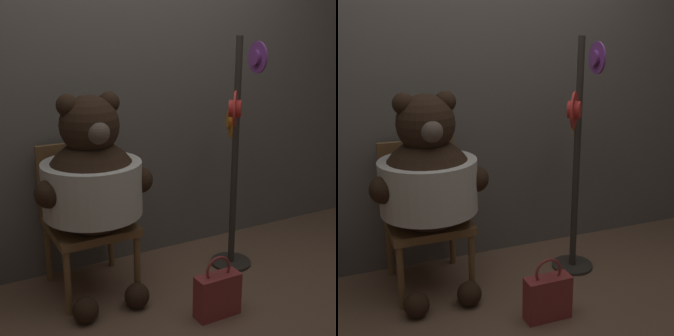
{
  "view_description": "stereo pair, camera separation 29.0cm",
  "coord_description": "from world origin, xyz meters",
  "views": [
    {
      "loc": [
        -1.21,
        -2.25,
        1.56
      ],
      "look_at": [
        0.1,
        0.21,
        0.76
      ],
      "focal_mm": 50.0,
      "sensor_mm": 36.0,
      "label": 1
    },
    {
      "loc": [
        -0.95,
        -2.37,
        1.56
      ],
      "look_at": [
        0.1,
        0.21,
        0.76
      ],
      "focal_mm": 50.0,
      "sensor_mm": 36.0,
      "label": 2
    }
  ],
  "objects": [
    {
      "name": "wall_back",
      "position": [
        0.0,
        0.67,
        1.36
      ],
      "size": [
        8.0,
        0.1,
        2.72
      ],
      "color": "#66605B",
      "rests_on": "ground_plane"
    },
    {
      "name": "handbag_on_ground",
      "position": [
        0.14,
        -0.3,
        0.14
      ],
      "size": [
        0.26,
        0.1,
        0.37
      ],
      "color": "maroon",
      "rests_on": "ground_plane"
    },
    {
      "name": "chair",
      "position": [
        -0.39,
        0.4,
        0.49
      ],
      "size": [
        0.49,
        0.5,
        0.9
      ],
      "color": "brown",
      "rests_on": "ground_plane"
    },
    {
      "name": "hat_display_rack",
      "position": [
        0.57,
        0.16,
        0.79
      ],
      "size": [
        0.32,
        0.57,
        1.55
      ],
      "color": "#332D28",
      "rests_on": "ground_plane"
    },
    {
      "name": "ground_plane",
      "position": [
        0.0,
        0.0,
        0.0
      ],
      "size": [
        14.0,
        14.0,
        0.0
      ],
      "primitive_type": "plane",
      "color": "brown"
    },
    {
      "name": "teddy_bear",
      "position": [
        -0.39,
        0.24,
        0.73
      ],
      "size": [
        0.7,
        0.62,
        1.25
      ],
      "color": "black",
      "rests_on": "ground_plane"
    }
  ]
}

